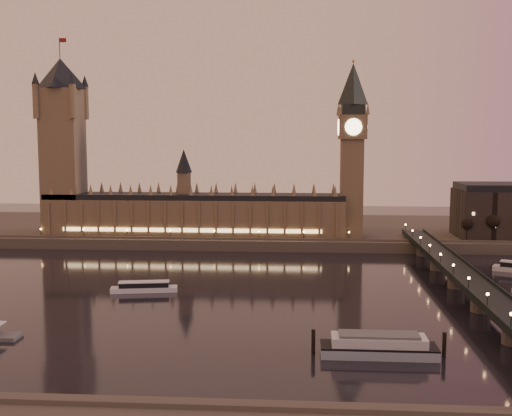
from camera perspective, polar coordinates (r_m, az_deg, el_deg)
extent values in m
plane|color=black|center=(268.81, -1.28, -7.73)|extent=(700.00, 700.00, 0.00)
cube|color=#423D35|center=(429.19, 4.76, -2.02)|extent=(560.00, 130.00, 6.00)
cube|color=brown|center=(389.01, -5.51, -0.82)|extent=(180.00, 26.00, 22.00)
cube|color=black|center=(387.65, -5.53, 1.03)|extent=(180.00, 22.00, 3.20)
cube|color=#FFCC7F|center=(376.64, -5.84, -1.98)|extent=(153.00, 0.25, 2.20)
cube|color=brown|center=(407.33, -16.75, 3.92)|extent=(22.00, 22.00, 88.00)
cone|color=black|center=(408.77, -16.99, 11.36)|extent=(31.68, 31.68, 18.00)
cylinder|color=black|center=(410.42, -17.06, 13.45)|extent=(0.44, 0.44, 12.00)
cube|color=maroon|center=(410.25, -16.79, 14.09)|extent=(4.00, 0.15, 2.50)
cube|color=brown|center=(382.96, 8.48, 1.73)|extent=(13.00, 13.00, 58.00)
cube|color=brown|center=(381.79, 8.57, 7.13)|extent=(16.00, 16.00, 14.00)
cylinder|color=#FFEAA5|center=(373.63, 8.67, 7.14)|extent=(9.60, 0.35, 9.60)
cylinder|color=#FFEAA5|center=(381.24, 7.33, 7.15)|extent=(0.35, 9.60, 9.60)
cube|color=black|center=(382.06, 8.59, 8.63)|extent=(13.00, 13.00, 6.00)
cone|color=black|center=(382.97, 8.63, 10.87)|extent=(17.68, 17.68, 24.00)
sphere|color=gold|center=(384.23, 8.66, 12.80)|extent=(2.00, 2.00, 2.00)
cube|color=black|center=(274.34, 18.33, -6.05)|extent=(13.00, 260.00, 2.00)
cube|color=black|center=(272.55, 17.05, -5.76)|extent=(0.60, 260.00, 1.00)
cube|color=black|center=(275.66, 19.62, -5.72)|extent=(0.60, 260.00, 1.00)
cylinder|color=black|center=(384.19, 18.14, -2.08)|extent=(0.70, 0.70, 10.22)
sphere|color=black|center=(383.47, 18.17, -1.30)|extent=(6.82, 6.82, 6.82)
cylinder|color=black|center=(388.18, 20.32, -2.08)|extent=(0.70, 0.70, 10.22)
sphere|color=black|center=(387.47, 20.35, -1.30)|extent=(6.82, 6.82, 6.82)
cube|color=silver|center=(277.98, -9.92, -7.13)|extent=(28.50, 10.80, 2.04)
cube|color=black|center=(277.52, -9.92, -6.72)|extent=(21.18, 8.47, 2.04)
cube|color=silver|center=(277.25, -9.93, -6.48)|extent=(21.77, 8.80, 0.37)
cube|color=#98ADC1|center=(200.13, 10.84, -12.41)|extent=(34.67, 9.87, 2.81)
cube|color=black|center=(199.60, 10.85, -11.95)|extent=(34.67, 9.87, 0.54)
cube|color=silver|center=(199.09, 10.86, -11.49)|extent=(28.18, 8.76, 2.81)
cube|color=#595B5E|center=(198.55, 10.87, -11.00)|extent=(23.84, 7.66, 0.76)
cylinder|color=black|center=(199.08, 5.12, -11.73)|extent=(1.19, 1.19, 7.36)
cylinder|color=black|center=(203.51, 16.39, -11.56)|extent=(1.19, 1.19, 7.36)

